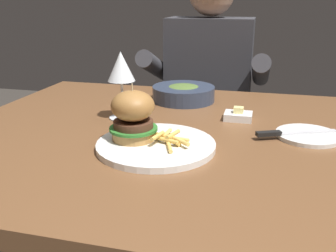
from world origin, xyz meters
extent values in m
cube|color=brown|center=(0.00, 0.00, 0.72)|extent=(1.26, 0.94, 0.04)
cylinder|color=brown|center=(-0.57, 0.41, 0.35)|extent=(0.06, 0.06, 0.70)
cylinder|color=white|center=(-0.07, -0.12, 0.75)|extent=(0.27, 0.27, 0.01)
cylinder|color=#B78447|center=(-0.13, -0.11, 0.77)|extent=(0.10, 0.10, 0.02)
cylinder|color=#2D7028|center=(-0.13, -0.11, 0.78)|extent=(0.11, 0.11, 0.01)
cylinder|color=#4C2D1E|center=(-0.13, -0.11, 0.79)|extent=(0.09, 0.09, 0.02)
ellipsoid|color=#9C6A35|center=(-0.13, -0.11, 0.83)|extent=(0.10, 0.10, 0.07)
cylinder|color=#CCB78C|center=(-0.13, -0.11, 0.86)|extent=(0.00, 0.00, 0.05)
cylinder|color=#EABC5B|center=(-0.03, -0.14, 0.76)|extent=(0.03, 0.06, 0.01)
cylinder|color=#EABC5B|center=(-0.02, -0.10, 0.76)|extent=(0.05, 0.02, 0.01)
cylinder|color=#EABC5B|center=(-0.06, -0.08, 0.76)|extent=(0.01, 0.05, 0.01)
cylinder|color=#EABC5B|center=(-0.02, -0.12, 0.76)|extent=(0.06, 0.05, 0.01)
cylinder|color=#E0B251|center=(-0.04, -0.12, 0.76)|extent=(0.05, 0.03, 0.01)
cylinder|color=gold|center=(-0.04, -0.11, 0.76)|extent=(0.07, 0.01, 0.01)
cylinder|color=gold|center=(-0.06, -0.11, 0.77)|extent=(0.06, 0.03, 0.01)
cylinder|color=gold|center=(-0.03, -0.11, 0.76)|extent=(0.04, 0.04, 0.01)
cylinder|color=#E0B251|center=(-0.04, -0.10, 0.77)|extent=(0.02, 0.05, 0.01)
cylinder|color=#E0B251|center=(-0.07, -0.13, 0.77)|extent=(0.02, 0.05, 0.01)
cylinder|color=silver|center=(-0.22, 0.07, 0.74)|extent=(0.08, 0.08, 0.00)
cylinder|color=silver|center=(-0.22, 0.07, 0.80)|extent=(0.01, 0.01, 0.10)
cone|color=silver|center=(-0.22, 0.07, 0.89)|extent=(0.07, 0.07, 0.08)
cylinder|color=white|center=(0.26, 0.04, 0.74)|extent=(0.15, 0.15, 0.01)
cube|color=silver|center=(0.26, 0.04, 0.75)|extent=(0.14, 0.07, 0.00)
cube|color=black|center=(0.17, 0.00, 0.76)|extent=(0.06, 0.04, 0.01)
cube|color=white|center=(0.09, 0.14, 0.75)|extent=(0.07, 0.06, 0.02)
cube|color=#F4E58C|center=(0.09, 0.14, 0.77)|extent=(0.03, 0.02, 0.02)
cylinder|color=#2D384C|center=(-0.10, 0.30, 0.76)|extent=(0.20, 0.20, 0.05)
ellipsoid|color=#4C662D|center=(-0.10, 0.30, 0.78)|extent=(0.11, 0.11, 0.02)
cube|color=#282833|center=(-0.08, 0.75, 0.23)|extent=(0.30, 0.22, 0.46)
cube|color=#333338|center=(-0.08, 0.75, 0.72)|extent=(0.36, 0.20, 0.52)
cylinder|color=#333338|center=(-0.30, 0.67, 0.78)|extent=(0.07, 0.34, 0.18)
cylinder|color=#333338|center=(0.14, 0.67, 0.78)|extent=(0.07, 0.34, 0.18)
camera|label=1|loc=(0.14, -0.86, 1.06)|focal=40.00mm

